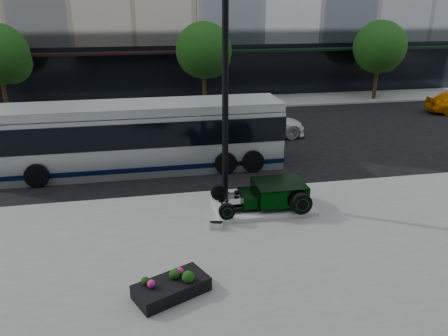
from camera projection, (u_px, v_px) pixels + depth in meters
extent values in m
plane|color=black|center=(227.00, 173.00, 18.79)|extent=(120.00, 120.00, 0.00)
cube|color=gray|center=(189.00, 104.00, 31.63)|extent=(70.00, 4.00, 0.12)
cube|color=black|center=(46.00, 76.00, 31.18)|extent=(22.00, 0.50, 4.00)
cube|color=black|center=(345.00, 68.00, 35.30)|extent=(24.00, 0.50, 4.00)
cube|color=black|center=(41.00, 54.00, 30.07)|extent=(22.00, 1.60, 0.15)
cube|color=black|center=(350.00, 48.00, 34.19)|extent=(24.00, 1.60, 0.15)
cylinder|color=black|center=(5.00, 94.00, 28.09)|extent=(0.28, 0.28, 2.60)
sphere|color=#143B10|center=(11.00, 63.00, 27.81)|extent=(2.60, 2.60, 2.60)
cylinder|color=black|center=(204.00, 87.00, 30.42)|extent=(0.28, 0.28, 2.60)
sphere|color=#143B10|center=(204.00, 50.00, 29.54)|extent=(3.80, 3.80, 3.80)
sphere|color=#143B10|center=(212.00, 59.00, 30.13)|extent=(2.60, 2.60, 2.60)
cylinder|color=black|center=(376.00, 81.00, 32.74)|extent=(0.28, 0.28, 2.60)
sphere|color=#143B10|center=(380.00, 47.00, 31.87)|extent=(3.80, 3.80, 3.80)
sphere|color=#143B10|center=(384.00, 55.00, 32.46)|extent=(2.60, 2.60, 2.60)
cube|color=silver|center=(263.00, 207.00, 15.21)|extent=(3.40, 1.80, 0.15)
cube|color=black|center=(267.00, 208.00, 14.73)|extent=(3.00, 0.08, 0.10)
cube|color=black|center=(260.00, 197.00, 15.56)|extent=(3.00, 0.08, 0.10)
cube|color=black|center=(279.00, 192.00, 15.12)|extent=(1.70, 1.45, 0.62)
cube|color=black|center=(279.00, 183.00, 15.00)|extent=(1.70, 1.45, 0.06)
cube|color=black|center=(248.00, 198.00, 14.97)|extent=(0.55, 1.05, 0.38)
cube|color=silver|center=(232.00, 200.00, 14.88)|extent=(0.55, 0.55, 0.34)
cylinder|color=black|center=(237.00, 193.00, 14.82)|extent=(0.18, 0.18, 0.10)
cylinder|color=black|center=(222.00, 204.00, 14.86)|extent=(0.06, 1.55, 0.06)
cylinder|color=black|center=(301.00, 203.00, 14.46)|extent=(0.72, 0.24, 0.72)
cylinder|color=black|center=(302.00, 205.00, 14.34)|extent=(0.37, 0.02, 0.37)
torus|color=#0B3D1A|center=(303.00, 205.00, 14.33)|extent=(0.44, 0.02, 0.44)
cylinder|color=black|center=(285.00, 184.00, 16.02)|extent=(0.72, 0.24, 0.72)
cylinder|color=black|center=(284.00, 183.00, 16.14)|extent=(0.37, 0.02, 0.37)
torus|color=#0B3D1A|center=(284.00, 183.00, 16.15)|extent=(0.44, 0.02, 0.44)
cylinder|color=black|center=(227.00, 211.00, 14.11)|extent=(0.54, 0.16, 0.54)
cylinder|color=black|center=(227.00, 212.00, 14.03)|extent=(0.28, 0.02, 0.28)
torus|color=#0B3D1A|center=(227.00, 213.00, 14.02)|extent=(0.34, 0.02, 0.34)
cylinder|color=black|center=(218.00, 192.00, 15.54)|extent=(0.54, 0.16, 0.54)
cylinder|color=black|center=(218.00, 191.00, 15.62)|extent=(0.28, 0.02, 0.28)
torus|color=#0B3D1A|center=(218.00, 191.00, 15.63)|extent=(0.34, 0.02, 0.34)
cube|color=silver|center=(216.00, 225.00, 13.90)|extent=(0.46, 0.39, 0.22)
cube|color=black|center=(216.00, 221.00, 13.86)|extent=(0.46, 0.38, 0.15)
cylinder|color=black|center=(225.00, 100.00, 14.83)|extent=(0.22, 0.22, 7.32)
cylinder|color=black|center=(225.00, 195.00, 16.08)|extent=(0.40, 0.40, 0.18)
cube|color=black|center=(172.00, 288.00, 10.69)|extent=(2.01, 1.57, 0.36)
sphere|color=#D82694|center=(145.00, 281.00, 10.47)|extent=(0.23, 0.23, 0.23)
sphere|color=#143B10|center=(155.00, 280.00, 10.52)|extent=(0.23, 0.23, 0.23)
sphere|color=#D82694|center=(166.00, 279.00, 10.56)|extent=(0.23, 0.23, 0.23)
sphere|color=#143B10|center=(176.00, 277.00, 10.61)|extent=(0.23, 0.23, 0.23)
sphere|color=#D82694|center=(186.00, 276.00, 10.65)|extent=(0.23, 0.23, 0.23)
sphere|color=#143B10|center=(197.00, 275.00, 10.70)|extent=(0.23, 0.23, 0.23)
cube|color=#B7BBC1|center=(143.00, 141.00, 18.89)|extent=(12.00, 2.55, 2.55)
cube|color=#07113A|center=(144.00, 160.00, 19.19)|extent=(12.05, 2.60, 0.20)
cube|color=black|center=(142.00, 128.00, 18.69)|extent=(12.05, 2.60, 1.05)
cube|color=#B7BBC1|center=(141.00, 107.00, 18.37)|extent=(12.00, 2.40, 0.35)
cube|color=black|center=(277.00, 128.00, 19.87)|extent=(0.06, 2.30, 1.70)
cylinder|color=black|center=(37.00, 176.00, 17.22)|extent=(0.96, 0.28, 0.96)
cylinder|color=black|center=(49.00, 155.00, 19.61)|extent=(0.96, 0.28, 0.96)
cylinder|color=black|center=(226.00, 163.00, 18.58)|extent=(0.96, 0.28, 0.96)
cylinder|color=black|center=(215.00, 145.00, 20.97)|extent=(0.96, 0.28, 0.96)
cylinder|color=black|center=(253.00, 161.00, 18.80)|extent=(0.96, 0.28, 0.96)
cylinder|color=black|center=(239.00, 144.00, 21.19)|extent=(0.96, 0.28, 0.96)
imported|color=white|center=(258.00, 124.00, 23.64)|extent=(5.28, 2.44, 1.49)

